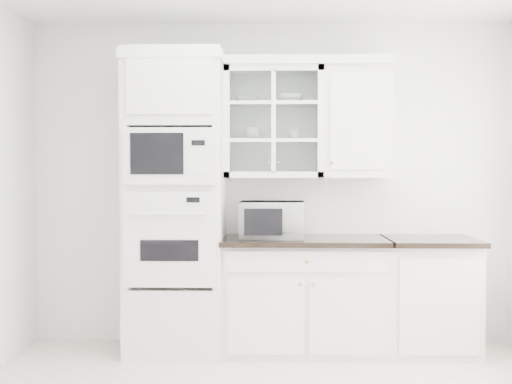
{
  "coord_description": "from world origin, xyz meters",
  "views": [
    {
      "loc": [
        0.02,
        -3.69,
        1.47
      ],
      "look_at": [
        -0.1,
        1.05,
        1.3
      ],
      "focal_mm": 45.0,
      "sensor_mm": 36.0,
      "label": 1
    }
  ],
  "objects": [
    {
      "name": "room_shell",
      "position": [
        0.0,
        0.43,
        1.78
      ],
      "size": [
        4.0,
        3.5,
        2.7
      ],
      "color": "white",
      "rests_on": "ground"
    },
    {
      "name": "bowl_a",
      "position": [
        -0.19,
        1.58,
        2.03
      ],
      "size": [
        0.23,
        0.23,
        0.05
      ],
      "primitive_type": "imported",
      "rotation": [
        0.0,
        0.0,
        0.18
      ],
      "color": "white",
      "rests_on": "upper_cabinet_glass"
    },
    {
      "name": "oven_column",
      "position": [
        -0.75,
        1.42,
        1.2
      ],
      "size": [
        0.76,
        0.68,
        2.4
      ],
      "color": "white",
      "rests_on": "ground"
    },
    {
      "name": "upper_cabinet_glass",
      "position": [
        0.03,
        1.58,
        1.85
      ],
      "size": [
        0.8,
        0.33,
        0.9
      ],
      "color": "white",
      "rests_on": "room_shell"
    },
    {
      "name": "base_cabinet_run",
      "position": [
        0.28,
        1.45,
        0.46
      ],
      "size": [
        1.32,
        0.67,
        0.92
      ],
      "color": "white",
      "rests_on": "ground"
    },
    {
      "name": "bowl_b",
      "position": [
        0.16,
        1.58,
        2.04
      ],
      "size": [
        0.25,
        0.25,
        0.07
      ],
      "primitive_type": "imported",
      "rotation": [
        0.0,
        0.0,
        0.17
      ],
      "color": "white",
      "rests_on": "upper_cabinet_glass"
    },
    {
      "name": "extra_base_cabinet",
      "position": [
        1.28,
        1.45,
        0.46
      ],
      "size": [
        0.72,
        0.67,
        0.92
      ],
      "color": "white",
      "rests_on": "ground"
    },
    {
      "name": "cup_a",
      "position": [
        -0.14,
        1.6,
        1.76
      ],
      "size": [
        0.15,
        0.15,
        0.1
      ],
      "primitive_type": "imported",
      "rotation": [
        0.0,
        0.0,
        -0.23
      ],
      "color": "white",
      "rests_on": "upper_cabinet_glass"
    },
    {
      "name": "crown_molding",
      "position": [
        -0.07,
        1.56,
        2.33
      ],
      "size": [
        2.14,
        0.38,
        0.07
      ],
      "primitive_type": "cube",
      "color": "white",
      "rests_on": "room_shell"
    },
    {
      "name": "countertop_microwave",
      "position": [
        0.02,
        1.41,
        1.07
      ],
      "size": [
        0.52,
        0.44,
        0.29
      ],
      "primitive_type": "imported",
      "rotation": [
        0.0,
        0.0,
        3.1
      ],
      "color": "white",
      "rests_on": "base_cabinet_run"
    },
    {
      "name": "upper_cabinet_solid",
      "position": [
        0.71,
        1.58,
        1.85
      ],
      "size": [
        0.55,
        0.33,
        0.9
      ],
      "primitive_type": "cube",
      "color": "white",
      "rests_on": "room_shell"
    },
    {
      "name": "cup_b",
      "position": [
        0.2,
        1.57,
        1.75
      ],
      "size": [
        0.11,
        0.11,
        0.09
      ],
      "primitive_type": "imported",
      "rotation": [
        0.0,
        0.0,
        -0.18
      ],
      "color": "white",
      "rests_on": "upper_cabinet_glass"
    }
  ]
}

